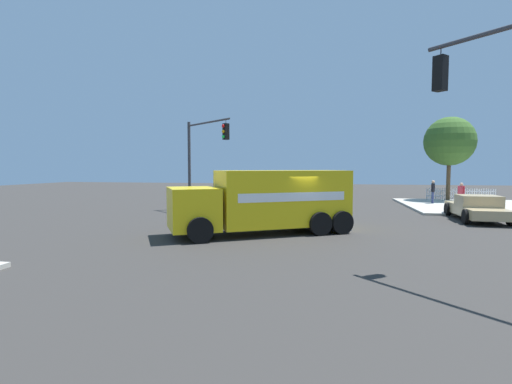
# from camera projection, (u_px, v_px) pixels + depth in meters

# --- Properties ---
(ground_plane) EXTENTS (100.00, 100.00, 0.00)m
(ground_plane) POSITION_uv_depth(u_px,v_px,m) (290.00, 232.00, 16.54)
(ground_plane) COLOR #33302D
(sidewalk_corner_near) EXTENTS (10.96, 10.96, 0.14)m
(sidewalk_corner_near) POSITION_uv_depth(u_px,v_px,m) (486.00, 207.00, 26.66)
(sidewalk_corner_near) COLOR #B2ADA0
(sidewalk_corner_near) RESTS_ON ground
(delivery_truck) EXTENTS (7.93, 6.03, 2.74)m
(delivery_truck) POSITION_uv_depth(u_px,v_px,m) (267.00, 201.00, 16.16)
(delivery_truck) COLOR yellow
(delivery_truck) RESTS_ON ground
(traffic_light_secondary) EXTENTS (3.81, 3.23, 5.96)m
(traffic_light_secondary) POSITION_uv_depth(u_px,v_px,m) (201.00, 151.00, 24.19)
(traffic_light_secondary) COLOR #38383D
(traffic_light_secondary) RESTS_ON ground
(pickup_tan) EXTENTS (2.42, 5.27, 1.38)m
(pickup_tan) POSITION_uv_depth(u_px,v_px,m) (477.00, 207.00, 20.17)
(pickup_tan) COLOR tan
(pickup_tan) RESTS_ON ground
(pedestrian_near_corner) EXTENTS (0.26, 0.53, 1.76)m
(pedestrian_near_corner) POSITION_uv_depth(u_px,v_px,m) (433.00, 190.00, 28.38)
(pedestrian_near_corner) COLOR navy
(pedestrian_near_corner) RESTS_ON sidewalk_corner_near
(pedestrian_crossing) EXTENTS (0.38, 0.44, 1.68)m
(pedestrian_crossing) POSITION_uv_depth(u_px,v_px,m) (461.00, 193.00, 25.98)
(pedestrian_crossing) COLOR gray
(pedestrian_crossing) RESTS_ON sidewalk_corner_near
(picket_fence_run) EXTENTS (5.50, 0.05, 0.95)m
(picket_fence_run) POSITION_uv_depth(u_px,v_px,m) (461.00, 194.00, 31.75)
(picket_fence_run) COLOR silver
(picket_fence_run) RESTS_ON sidewalk_corner_near
(shade_tree_near) EXTENTS (4.07, 4.07, 6.97)m
(shade_tree_near) POSITION_uv_depth(u_px,v_px,m) (450.00, 141.00, 31.10)
(shade_tree_near) COLOR brown
(shade_tree_near) RESTS_ON sidewalk_corner_near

